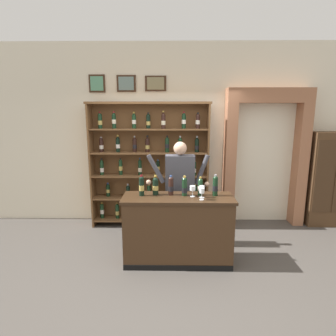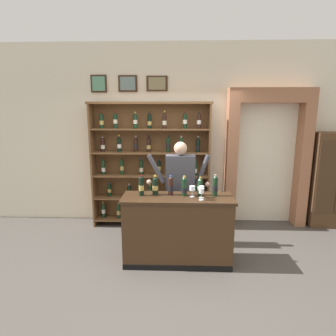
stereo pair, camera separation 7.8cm
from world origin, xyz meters
name	(u,v)px [view 1 (the left image)]	position (x,y,z in m)	size (l,w,h in m)	color
ground_plane	(168,261)	(0.00, 0.00, -0.01)	(14.00, 14.00, 0.02)	#47423D
back_wall	(169,135)	(0.00, 1.67, 1.68)	(12.00, 0.19, 3.36)	beige
wine_shelf	(149,162)	(-0.36, 1.35, 1.21)	(2.19, 0.34, 2.30)	brown
archway_doorway	(264,150)	(1.79, 1.54, 1.41)	(1.52, 0.45, 2.54)	#9E6647
side_cabinet	(329,179)	(2.99, 1.41, 0.89)	(0.76, 0.38, 1.77)	#4C331E
tasting_counter	(178,230)	(0.15, 0.00, 0.49)	(1.55, 0.54, 0.98)	#422B19
shopkeeper	(180,182)	(0.18, 0.55, 1.05)	(1.00, 0.22, 1.68)	#2D3347
tasting_bottle_brunello	(142,186)	(-0.36, 0.04, 1.12)	(0.07, 0.07, 0.30)	black
tasting_bottle_bianco	(155,186)	(-0.17, 0.09, 1.11)	(0.08, 0.08, 0.28)	black
tasting_bottle_chianti	(171,186)	(0.05, 0.08, 1.11)	(0.07, 0.07, 0.28)	black
tasting_bottle_super_tuscan	(185,186)	(0.24, 0.06, 1.11)	(0.08, 0.08, 0.28)	black
tasting_bottle_vin_santo	(200,186)	(0.46, 0.08, 1.10)	(0.07, 0.07, 0.27)	#19381E
tasting_bottle_prosecco	(215,186)	(0.67, 0.06, 1.12)	(0.07, 0.07, 0.30)	black
wine_glass_spare	(193,189)	(0.35, 0.01, 1.09)	(0.08, 0.08, 0.16)	silver
wine_glass_right	(202,189)	(0.47, -0.03, 1.09)	(0.08, 0.08, 0.17)	silver
wine_glass_center	(202,191)	(0.46, -0.13, 1.10)	(0.07, 0.07, 0.16)	silver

